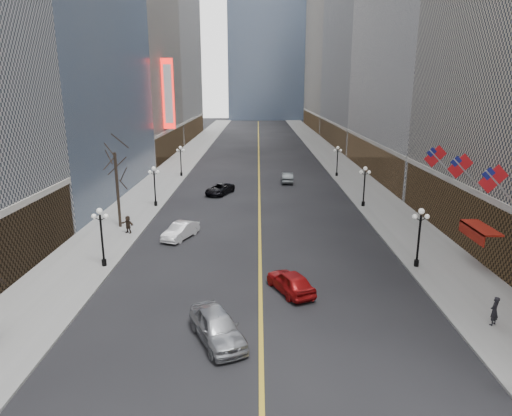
{
  "coord_description": "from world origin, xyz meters",
  "views": [
    {
      "loc": [
        -0.19,
        -2.17,
        13.26
      ],
      "look_at": [
        -0.27,
        18.27,
        7.81
      ],
      "focal_mm": 32.0,
      "sensor_mm": 36.0,
      "label": 1
    }
  ],
  "objects_px": {
    "streetlamp_east_2": "(364,182)",
    "streetlamp_east_3": "(337,158)",
    "car_nb_near": "(217,326)",
    "ped_ne_corner": "(494,311)",
    "streetlamp_west_1": "(101,231)",
    "car_nb_mid": "(181,231)",
    "car_nb_far": "(220,189)",
    "streetlamp_west_3": "(181,158)",
    "streetlamp_east_1": "(420,231)",
    "streetlamp_west_2": "(154,182)",
    "car_sb_far": "(287,177)",
    "car_sb_mid": "(291,282)"
  },
  "relations": [
    {
      "from": "streetlamp_east_2",
      "to": "streetlamp_east_3",
      "type": "distance_m",
      "value": 18.0
    },
    {
      "from": "streetlamp_east_2",
      "to": "car_nb_mid",
      "type": "xyz_separation_m",
      "value": [
        -18.93,
        -11.12,
        -2.18
      ]
    },
    {
      "from": "car_nb_near",
      "to": "car_sb_mid",
      "type": "distance_m",
      "value": 7.44
    },
    {
      "from": "streetlamp_west_1",
      "to": "ped_ne_corner",
      "type": "bearing_deg",
      "value": -19.3
    },
    {
      "from": "streetlamp_west_3",
      "to": "car_nb_far",
      "type": "bearing_deg",
      "value": -59.91
    },
    {
      "from": "streetlamp_east_3",
      "to": "streetlamp_west_1",
      "type": "distance_m",
      "value": 43.05
    },
    {
      "from": "streetlamp_west_2",
      "to": "car_sb_mid",
      "type": "distance_m",
      "value": 26.25
    },
    {
      "from": "streetlamp_west_2",
      "to": "streetlamp_west_3",
      "type": "relative_size",
      "value": 1.0
    },
    {
      "from": "streetlamp_west_1",
      "to": "ped_ne_corner",
      "type": "relative_size",
      "value": 2.62
    },
    {
      "from": "streetlamp_west_3",
      "to": "car_nb_far",
      "type": "xyz_separation_m",
      "value": [
        6.78,
        -11.7,
        -2.22
      ]
    },
    {
      "from": "streetlamp_east_2",
      "to": "car_nb_near",
      "type": "bearing_deg",
      "value": -116.59
    },
    {
      "from": "streetlamp_east_1",
      "to": "streetlamp_west_2",
      "type": "height_order",
      "value": "same"
    },
    {
      "from": "streetlamp_east_1",
      "to": "ped_ne_corner",
      "type": "distance_m",
      "value": 9.06
    },
    {
      "from": "car_nb_near",
      "to": "ped_ne_corner",
      "type": "height_order",
      "value": "ped_ne_corner"
    },
    {
      "from": "streetlamp_east_2",
      "to": "car_sb_mid",
      "type": "height_order",
      "value": "streetlamp_east_2"
    },
    {
      "from": "car_sb_mid",
      "to": "ped_ne_corner",
      "type": "bearing_deg",
      "value": 133.5
    },
    {
      "from": "streetlamp_west_1",
      "to": "car_nb_far",
      "type": "bearing_deg",
      "value": 74.4
    },
    {
      "from": "streetlamp_east_2",
      "to": "car_nb_mid",
      "type": "height_order",
      "value": "streetlamp_east_2"
    },
    {
      "from": "streetlamp_west_3",
      "to": "car_nb_mid",
      "type": "relative_size",
      "value": 1.03
    },
    {
      "from": "streetlamp_west_3",
      "to": "car_sb_mid",
      "type": "relative_size",
      "value": 1.02
    },
    {
      "from": "streetlamp_west_1",
      "to": "car_nb_near",
      "type": "relative_size",
      "value": 0.9
    },
    {
      "from": "streetlamp_west_1",
      "to": "streetlamp_west_2",
      "type": "distance_m",
      "value": 18.0
    },
    {
      "from": "streetlamp_east_2",
      "to": "car_nb_near",
      "type": "height_order",
      "value": "streetlamp_east_2"
    },
    {
      "from": "streetlamp_east_3",
      "to": "car_sb_far",
      "type": "xyz_separation_m",
      "value": [
        -7.77,
        -4.25,
        -2.17
      ]
    },
    {
      "from": "streetlamp_west_1",
      "to": "car_nb_mid",
      "type": "relative_size",
      "value": 1.03
    },
    {
      "from": "streetlamp_west_1",
      "to": "car_sb_mid",
      "type": "distance_m",
      "value": 14.59
    },
    {
      "from": "streetlamp_east_3",
      "to": "streetlamp_west_1",
      "type": "xyz_separation_m",
      "value": [
        -23.6,
        -36.0,
        0.0
      ]
    },
    {
      "from": "streetlamp_east_2",
      "to": "car_nb_far",
      "type": "relative_size",
      "value": 0.92
    },
    {
      "from": "car_nb_near",
      "to": "streetlamp_east_1",
      "type": "bearing_deg",
      "value": 11.67
    },
    {
      "from": "streetlamp_west_1",
      "to": "car_nb_mid",
      "type": "bearing_deg",
      "value": 55.84
    },
    {
      "from": "streetlamp_east_2",
      "to": "streetlamp_east_3",
      "type": "xyz_separation_m",
      "value": [
        0.0,
        18.0,
        0.0
      ]
    },
    {
      "from": "streetlamp_west_1",
      "to": "car_nb_far",
      "type": "relative_size",
      "value": 0.92
    },
    {
      "from": "streetlamp_west_1",
      "to": "streetlamp_west_2",
      "type": "relative_size",
      "value": 1.0
    },
    {
      "from": "streetlamp_east_2",
      "to": "streetlamp_west_2",
      "type": "distance_m",
      "value": 23.6
    },
    {
      "from": "streetlamp_east_2",
      "to": "streetlamp_west_3",
      "type": "relative_size",
      "value": 1.0
    },
    {
      "from": "streetlamp_west_2",
      "to": "streetlamp_west_3",
      "type": "height_order",
      "value": "same"
    },
    {
      "from": "streetlamp_west_1",
      "to": "streetlamp_west_3",
      "type": "relative_size",
      "value": 1.0
    },
    {
      "from": "streetlamp_east_3",
      "to": "car_nb_far",
      "type": "relative_size",
      "value": 0.92
    },
    {
      "from": "streetlamp_west_2",
      "to": "car_nb_mid",
      "type": "bearing_deg",
      "value": -67.23
    },
    {
      "from": "car_nb_near",
      "to": "streetlamp_west_1",
      "type": "bearing_deg",
      "value": 108.38
    },
    {
      "from": "streetlamp_west_1",
      "to": "car_nb_far",
      "type": "distance_m",
      "value": 25.32
    },
    {
      "from": "ped_ne_corner",
      "to": "car_nb_mid",
      "type": "bearing_deg",
      "value": -75.21
    },
    {
      "from": "car_nb_near",
      "to": "ped_ne_corner",
      "type": "xyz_separation_m",
      "value": [
        15.55,
        1.51,
        0.16
      ]
    },
    {
      "from": "car_nb_far",
      "to": "ped_ne_corner",
      "type": "bearing_deg",
      "value": -38.76
    },
    {
      "from": "car_sb_far",
      "to": "ped_ne_corner",
      "type": "relative_size",
      "value": 2.59
    },
    {
      "from": "streetlamp_east_3",
      "to": "streetlamp_west_3",
      "type": "bearing_deg",
      "value": 180.0
    },
    {
      "from": "streetlamp_east_1",
      "to": "streetlamp_west_1",
      "type": "height_order",
      "value": "same"
    },
    {
      "from": "car_nb_far",
      "to": "ped_ne_corner",
      "type": "height_order",
      "value": "ped_ne_corner"
    },
    {
      "from": "streetlamp_east_1",
      "to": "car_nb_far",
      "type": "relative_size",
      "value": 0.92
    },
    {
      "from": "streetlamp_east_3",
      "to": "streetlamp_west_1",
      "type": "bearing_deg",
      "value": -123.25
    }
  ]
}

